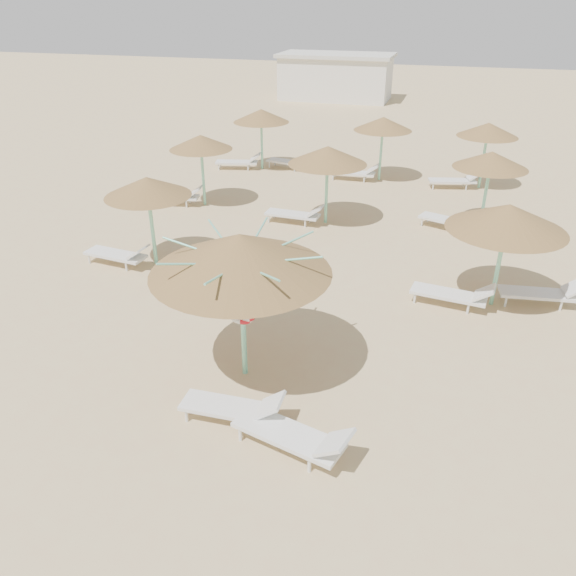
# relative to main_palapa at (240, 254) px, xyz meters

# --- Properties ---
(ground) EXTENTS (120.00, 120.00, 0.00)m
(ground) POSITION_rel_main_palapa_xyz_m (0.35, -0.32, -2.78)
(ground) COLOR tan
(ground) RESTS_ON ground
(main_palapa) EXTENTS (3.56, 3.56, 3.19)m
(main_palapa) POSITION_rel_main_palapa_xyz_m (0.00, 0.00, 0.00)
(main_palapa) COLOR #7DD9B7
(main_palapa) RESTS_ON ground
(lounger_main_a) EXTENTS (1.98, 0.65, 0.71)m
(lounger_main_a) POSITION_rel_main_palapa_xyz_m (0.37, -1.50, -2.44)
(lounger_main_a) COLOR silver
(lounger_main_a) RESTS_ON ground
(lounger_main_b) EXTENTS (2.26, 1.18, 0.79)m
(lounger_main_b) POSITION_rel_main_palapa_xyz_m (1.66, -1.95, -2.40)
(lounger_main_b) COLOR silver
(lounger_main_b) RESTS_ON ground
(palapa_field) EXTENTS (14.67, 13.09, 2.72)m
(palapa_field) POSITION_rel_main_palapa_xyz_m (0.42, 9.85, -0.48)
(palapa_field) COLOR #7DD9B7
(palapa_field) RESTS_ON ground
(service_hut) EXTENTS (8.40, 4.40, 3.25)m
(service_hut) POSITION_rel_main_palapa_xyz_m (-5.65, 34.68, -1.13)
(service_hut) COLOR silver
(service_hut) RESTS_ON ground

